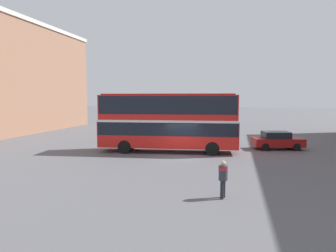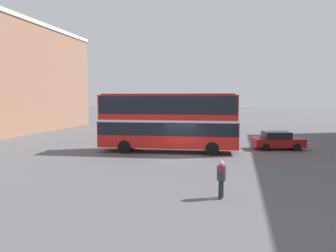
{
  "view_description": "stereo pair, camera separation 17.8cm",
  "coord_description": "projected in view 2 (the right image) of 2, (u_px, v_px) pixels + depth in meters",
  "views": [
    {
      "loc": [
        4.08,
        -22.23,
        4.55
      ],
      "look_at": [
        -1.39,
        1.91,
        2.19
      ],
      "focal_mm": 32.0,
      "sensor_mm": 36.0,
      "label": 1
    },
    {
      "loc": [
        4.26,
        -22.19,
        4.55
      ],
      "look_at": [
        -1.39,
        1.91,
        2.19
      ],
      "focal_mm": 32.0,
      "sensor_mm": 36.0,
      "label": 2
    }
  ],
  "objects": [
    {
      "name": "double_decker_bus",
      "position": [
        168.0,
        119.0,
        24.8
      ],
      "size": [
        11.58,
        3.63,
        4.86
      ],
      "rotation": [
        0.0,
        0.0,
        0.1
      ],
      "color": "red",
      "rests_on": "ground_plane"
    },
    {
      "name": "pedestrian_foreground",
      "position": [
        221.0,
        175.0,
        13.45
      ],
      "size": [
        0.52,
        0.52,
        1.73
      ],
      "rotation": [
        0.0,
        0.0,
        2.89
      ],
      "color": "#232328",
      "rests_on": "ground_plane"
    },
    {
      "name": "ground_plane",
      "position": [
        180.0,
        157.0,
        22.91
      ],
      "size": [
        240.0,
        240.0,
        0.0
      ],
      "primitive_type": "plane",
      "color": "#5B5B60"
    },
    {
      "name": "parked_car_kerb_far",
      "position": [
        278.0,
        140.0,
        26.24
      ],
      "size": [
        4.55,
        2.7,
        1.57
      ],
      "rotation": [
        0.0,
        0.0,
        0.21
      ],
      "color": "maroon",
      "rests_on": "ground_plane"
    },
    {
      "name": "parked_car_kerb_near",
      "position": [
        148.0,
        126.0,
        40.36
      ],
      "size": [
        4.68,
        1.9,
        1.44
      ],
      "rotation": [
        0.0,
        0.0,
        -0.0
      ],
      "color": "black",
      "rests_on": "ground_plane"
    }
  ]
}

